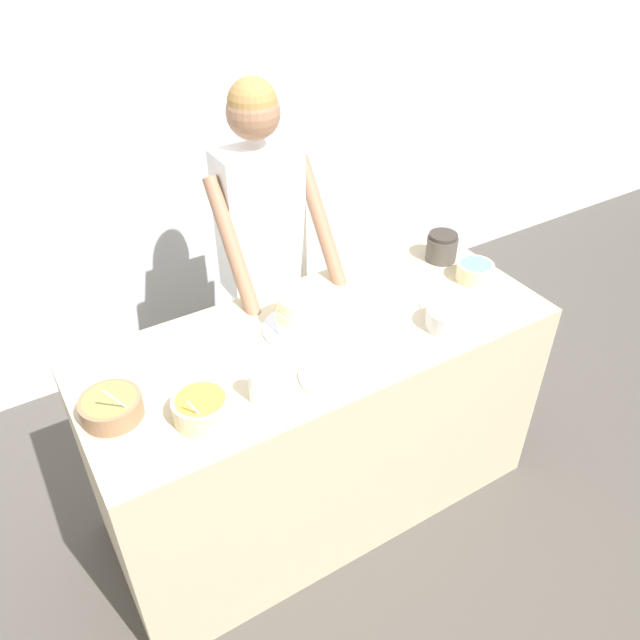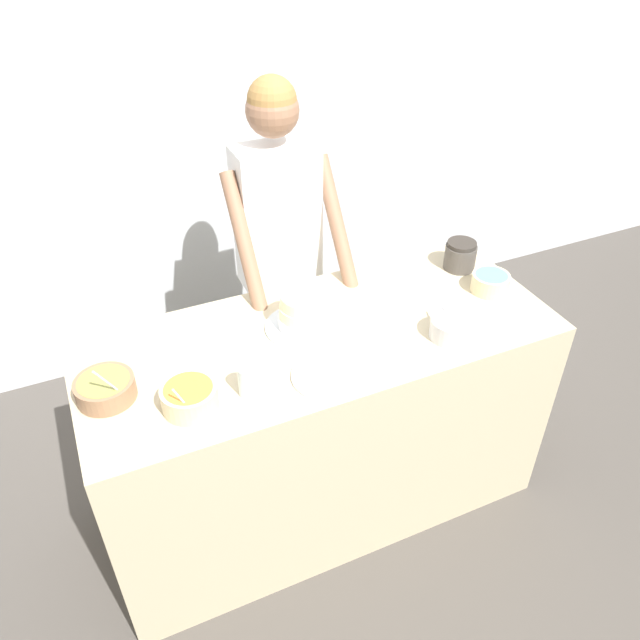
% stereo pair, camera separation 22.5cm
% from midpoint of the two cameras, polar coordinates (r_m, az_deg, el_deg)
% --- Properties ---
extents(ground_plane, '(14.00, 14.00, 0.00)m').
position_cam_midpoint_polar(ground_plane, '(2.83, 1.63, -20.76)').
color(ground_plane, '#4C4742').
extents(wall_back, '(10.00, 0.05, 2.60)m').
position_cam_midpoint_polar(wall_back, '(3.30, -15.14, 16.30)').
color(wall_back, silver).
rests_on(wall_back, ground_plane).
extents(counter, '(1.81, 0.74, 0.95)m').
position_cam_midpoint_polar(counter, '(2.65, -2.54, -9.44)').
color(counter, '#C6B793').
rests_on(counter, ground_plane).
extents(person_baker, '(0.47, 0.47, 1.74)m').
position_cam_midpoint_polar(person_baker, '(2.71, -7.73, 7.63)').
color(person_baker, '#2D2D38').
rests_on(person_baker, ground_plane).
extents(cake, '(0.29, 0.29, 0.16)m').
position_cam_midpoint_polar(cake, '(2.32, -4.59, 0.41)').
color(cake, silver).
rests_on(cake, counter).
extents(frosting_bowl_blue, '(0.15, 0.15, 0.08)m').
position_cam_midpoint_polar(frosting_bowl_blue, '(2.67, 11.66, 4.34)').
color(frosting_bowl_blue, beige).
rests_on(frosting_bowl_blue, counter).
extents(frosting_bowl_white, '(0.16, 0.16, 0.15)m').
position_cam_midpoint_polar(frosting_bowl_white, '(2.37, 8.95, 0.14)').
color(frosting_bowl_white, silver).
rests_on(frosting_bowl_white, counter).
extents(frosting_bowl_olive, '(0.20, 0.20, 0.19)m').
position_cam_midpoint_polar(frosting_bowl_olive, '(2.13, -21.48, -7.52)').
color(frosting_bowl_olive, '#936B4C').
rests_on(frosting_bowl_olive, counter).
extents(frosting_bowl_orange, '(0.18, 0.18, 0.14)m').
position_cam_midpoint_polar(frosting_bowl_orange, '(2.04, -13.95, -7.92)').
color(frosting_bowl_orange, beige).
rests_on(frosting_bowl_orange, counter).
extents(drinking_glass, '(0.07, 0.07, 0.11)m').
position_cam_midpoint_polar(drinking_glass, '(2.05, -8.80, -6.12)').
color(drinking_glass, silver).
rests_on(drinking_glass, counter).
extents(ceramic_plate, '(0.26, 0.26, 0.01)m').
position_cam_midpoint_polar(ceramic_plate, '(2.15, -1.58, -5.16)').
color(ceramic_plate, silver).
rests_on(ceramic_plate, counter).
extents(stoneware_jar, '(0.13, 0.13, 0.13)m').
position_cam_midpoint_polar(stoneware_jar, '(2.78, 8.82, 6.54)').
color(stoneware_jar, '#4C4742').
rests_on(stoneware_jar, counter).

